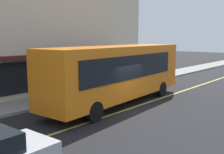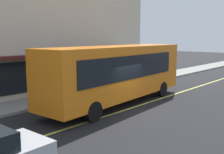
{
  "view_description": "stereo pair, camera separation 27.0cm",
  "coord_description": "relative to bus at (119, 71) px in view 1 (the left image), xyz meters",
  "views": [
    {
      "loc": [
        -11.67,
        -8.89,
        4.02
      ],
      "look_at": [
        0.64,
        1.71,
        1.6
      ],
      "focal_mm": 43.01,
      "sensor_mm": 36.0,
      "label": 1
    },
    {
      "loc": [
        -11.49,
        -9.09,
        4.02
      ],
      "look_at": [
        0.64,
        1.71,
        1.6
      ],
      "focal_mm": 43.01,
      "sensor_mm": 36.0,
      "label": 2
    }
  ],
  "objects": [
    {
      "name": "traffic_light",
      "position": [
        4.59,
        3.02,
        0.55
      ],
      "size": [
        0.3,
        0.52,
        3.2
      ],
      "color": "#2D2D33",
      "rests_on": "sidewalk"
    },
    {
      "name": "sidewalk",
      "position": [
        -0.68,
        3.82,
        -1.91
      ],
      "size": [
        80.0,
        2.63,
        0.15
      ],
      "primitive_type": "cube",
      "color": "gray",
      "rests_on": "ground"
    },
    {
      "name": "pedestrian_waiting",
      "position": [
        0.4,
        3.89,
        -0.71
      ],
      "size": [
        0.34,
        0.34,
        1.86
      ],
      "color": "black",
      "rests_on": "sidewalk"
    },
    {
      "name": "lane_centre_stripe",
      "position": [
        -0.68,
        -1.22,
        -1.98
      ],
      "size": [
        36.0,
        0.16,
        0.01
      ],
      "primitive_type": "cube",
      "color": "#D8D14C",
      "rests_on": "ground"
    },
    {
      "name": "ground",
      "position": [
        -0.68,
        -1.22,
        -1.99
      ],
      "size": [
        120.0,
        120.0,
        0.0
      ],
      "primitive_type": "plane",
      "color": "black"
    },
    {
      "name": "bus",
      "position": [
        0.0,
        0.0,
        0.0
      ],
      "size": [
        11.27,
        3.25,
        3.5
      ],
      "color": "orange",
      "rests_on": "ground"
    }
  ]
}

